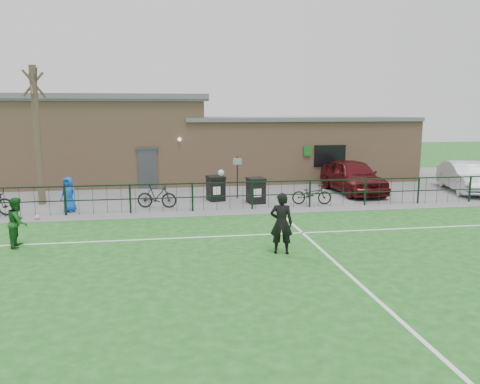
{
  "coord_description": "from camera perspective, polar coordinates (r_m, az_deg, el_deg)",
  "views": [
    {
      "loc": [
        -2.53,
        -10.92,
        4.16
      ],
      "look_at": [
        0.0,
        5.0,
        1.3
      ],
      "focal_mm": 35.0,
      "sensor_mm": 36.0,
      "label": 1
    }
  ],
  "objects": [
    {
      "name": "ground",
      "position": [
        11.96,
        3.82,
        -10.32
      ],
      "size": [
        90.0,
        90.0,
        0.0
      ],
      "primitive_type": "plane",
      "color": "#19561B",
      "rests_on": "ground"
    },
    {
      "name": "paving_strip",
      "position": [
        24.9,
        -3.07,
        0.45
      ],
      "size": [
        34.0,
        13.0,
        0.02
      ],
      "primitive_type": "cube",
      "color": "slate",
      "rests_on": "ground"
    },
    {
      "name": "pitch_line_touch",
      "position": [
        19.34,
        -1.3,
        -2.35
      ],
      "size": [
        28.0,
        0.1,
        0.01
      ],
      "primitive_type": "cube",
      "color": "white",
      "rests_on": "ground"
    },
    {
      "name": "pitch_line_mid",
      "position": [
        15.69,
        0.58,
        -5.3
      ],
      "size": [
        28.0,
        0.1,
        0.01
      ],
      "primitive_type": "cube",
      "color": "white",
      "rests_on": "ground"
    },
    {
      "name": "pitch_line_perp",
      "position": [
        12.53,
        12.9,
        -9.57
      ],
      "size": [
        0.1,
        16.0,
        0.01
      ],
      "primitive_type": "cube",
      "color": "white",
      "rests_on": "ground"
    },
    {
      "name": "perimeter_fence",
      "position": [
        19.42,
        -1.39,
        -0.51
      ],
      "size": [
        28.0,
        0.1,
        1.2
      ],
      "primitive_type": "cube",
      "color": "black",
      "rests_on": "ground"
    },
    {
      "name": "bare_tree",
      "position": [
        22.14,
        -23.46,
        6.23
      ],
      "size": [
        0.3,
        0.3,
        6.0
      ],
      "primitive_type": "cylinder",
      "color": "#47382B",
      "rests_on": "ground"
    },
    {
      "name": "wheelie_bin_left",
      "position": [
        21.47,
        -2.97,
        0.34
      ],
      "size": [
        0.84,
        0.91,
        1.04
      ],
      "primitive_type": "cube",
      "rotation": [
        0.0,
        0.0,
        0.22
      ],
      "color": "black",
      "rests_on": "paving_strip"
    },
    {
      "name": "wheelie_bin_right",
      "position": [
        20.89,
        1.94,
        0.08
      ],
      "size": [
        0.79,
        0.87,
        1.04
      ],
      "primitive_type": "cube",
      "rotation": [
        0.0,
        0.0,
        0.14
      ],
      "color": "black",
      "rests_on": "paving_strip"
    },
    {
      "name": "sign_post",
      "position": [
        21.85,
        -0.33,
        1.79
      ],
      "size": [
        0.08,
        0.08,
        2.0
      ],
      "primitive_type": "cylinder",
      "rotation": [
        0.0,
        0.0,
        -0.35
      ],
      "color": "black",
      "rests_on": "paving_strip"
    },
    {
      "name": "car_maroon",
      "position": [
        24.1,
        13.58,
        1.89
      ],
      "size": [
        2.14,
        4.97,
        1.67
      ],
      "primitive_type": "imported",
      "rotation": [
        0.0,
        0.0,
        0.03
      ],
      "color": "#4C0D11",
      "rests_on": "paving_strip"
    },
    {
      "name": "car_silver",
      "position": [
        26.3,
        25.86,
        1.67
      ],
      "size": [
        2.77,
        4.89,
        1.53
      ],
      "primitive_type": "imported",
      "rotation": [
        0.0,
        0.0,
        -0.26
      ],
      "color": "#B9BBC1",
      "rests_on": "paving_strip"
    },
    {
      "name": "bicycle_d",
      "position": [
        20.14,
        -10.1,
        -0.49
      ],
      "size": [
        1.75,
        0.8,
        1.01
      ],
      "primitive_type": "imported",
      "rotation": [
        0.0,
        0.0,
        1.37
      ],
      "color": "black",
      "rests_on": "paving_strip"
    },
    {
      "name": "bicycle_e",
      "position": [
        20.84,
        8.73,
        -0.25
      ],
      "size": [
        1.81,
        0.9,
        0.91
      ],
      "primitive_type": "imported",
      "rotation": [
        0.0,
        0.0,
        1.39
      ],
      "color": "black",
      "rests_on": "paving_strip"
    },
    {
      "name": "spectator_child",
      "position": [
        20.26,
        -20.14,
        -0.28
      ],
      "size": [
        0.83,
        0.7,
        1.44
      ],
      "primitive_type": "imported",
      "rotation": [
        0.0,
        0.0,
        -0.41
      ],
      "color": "blue",
      "rests_on": "paving_strip"
    },
    {
      "name": "goalkeeper_kick",
      "position": [
        13.67,
        4.88,
        -3.67
      ],
      "size": [
        1.82,
        3.92,
        2.05
      ],
      "color": "black",
      "rests_on": "ground"
    },
    {
      "name": "outfield_player",
      "position": [
        15.81,
        -25.47,
        -3.33
      ],
      "size": [
        0.6,
        0.76,
        1.53
      ],
      "primitive_type": "imported",
      "rotation": [
        0.0,
        0.0,
        1.59
      ],
      "color": "#18551E",
      "rests_on": "ground"
    },
    {
      "name": "ball_ground",
      "position": [
        19.43,
        -23.48,
        -2.85
      ],
      "size": [
        0.2,
        0.2,
        0.2
      ],
      "primitive_type": "sphere",
      "color": "silver",
      "rests_on": "ground"
    },
    {
      "name": "clubhouse",
      "position": [
        27.54,
        -5.6,
        5.97
      ],
      "size": [
        24.25,
        5.4,
        4.96
      ],
      "color": "tan",
      "rests_on": "ground"
    }
  ]
}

